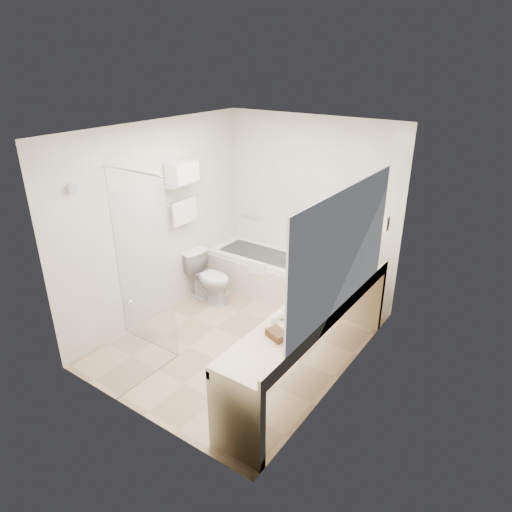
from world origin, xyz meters
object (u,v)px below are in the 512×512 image
Objects in this scene: bathtub at (265,272)px; toilet at (210,278)px; vanity_counter at (312,326)px; water_bottle_left at (347,276)px; amenity_basket at (277,334)px.

toilet reaches higher than bathtub.
water_bottle_left is at bearing 87.17° from vanity_counter.
bathtub is 2.61m from amenity_basket.
amenity_basket is at bearing -92.28° from water_bottle_left.
water_bottle_left is at bearing -23.92° from bathtub.
toilet is 3.48× the size of amenity_basket.
vanity_counter is 13.48× the size of amenity_basket.
vanity_counter reaches higher than bathtub.
vanity_counter is 0.70m from amenity_basket.
bathtub is 8.25× the size of water_bottle_left.
toilet is at bearing 145.68° from amenity_basket.
amenity_basket is at bearing -119.25° from toilet.
amenity_basket is (1.96, -1.33, 0.54)m from toilet.
amenity_basket is at bearing -91.70° from vanity_counter.
bathtub is 2.09m from vanity_counter.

